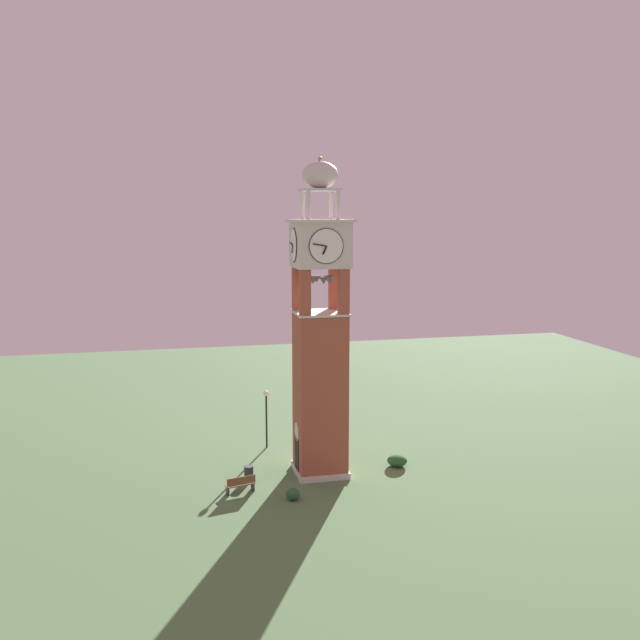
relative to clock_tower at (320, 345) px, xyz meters
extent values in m
plane|color=#517547|center=(0.00, 0.00, -7.57)|extent=(80.00, 80.00, 0.00)
cube|color=#9E4C38|center=(0.00, 0.00, -2.88)|extent=(2.72, 2.72, 9.38)
cube|color=beige|center=(0.00, 0.00, -7.39)|extent=(2.92, 2.92, 0.35)
cube|color=black|center=(0.00, -1.37, -6.42)|extent=(1.10, 0.04, 2.20)
cylinder|color=beige|center=(0.00, -1.37, -5.02)|extent=(1.10, 0.04, 1.10)
cube|color=#9E4C38|center=(-1.08, -1.08, 3.12)|extent=(0.56, 0.56, 2.62)
cube|color=#9E4C38|center=(1.08, -1.08, 3.12)|extent=(0.56, 0.56, 2.62)
cube|color=#9E4C38|center=(-1.08, 1.08, 3.12)|extent=(0.56, 0.56, 2.62)
cube|color=#9E4C38|center=(1.08, 1.08, 3.12)|extent=(0.56, 0.56, 2.62)
cube|color=beige|center=(0.00, 0.00, 1.87)|extent=(2.88, 2.88, 0.12)
cone|color=#4C4C51|center=(0.61, 0.07, 3.73)|extent=(0.48, 0.48, 0.37)
cone|color=#4C4C51|center=(0.24, 0.57, 3.73)|extent=(0.43, 0.43, 0.51)
cone|color=#4C4C51|center=(-0.29, 0.54, 3.73)|extent=(0.52, 0.52, 0.38)
cone|color=#4C4C51|center=(-0.61, -0.05, 3.73)|extent=(0.58, 0.58, 0.40)
cone|color=#4C4C51|center=(-0.27, -0.55, 3.73)|extent=(0.55, 0.55, 0.42)
cone|color=#4C4C51|center=(0.37, -0.48, 3.73)|extent=(0.57, 0.57, 0.35)
cube|color=beige|center=(0.00, 0.00, 5.68)|extent=(2.96, 2.96, 2.49)
cylinder|color=white|center=(0.00, -1.50, 5.68)|extent=(1.90, 0.05, 1.90)
torus|color=black|center=(0.00, -1.50, 5.68)|extent=(1.92, 0.06, 1.92)
cube|color=black|center=(-0.10, -1.56, 5.46)|extent=(0.28, 0.03, 0.47)
cube|color=black|center=(-0.37, -1.56, 5.74)|extent=(0.76, 0.03, 0.19)
cylinder|color=white|center=(0.00, 1.50, 5.68)|extent=(1.90, 0.05, 1.90)
torus|color=black|center=(0.00, 1.50, 5.68)|extent=(1.92, 0.06, 1.92)
cube|color=black|center=(-0.10, 1.56, 5.46)|extent=(0.28, 0.03, 0.47)
cube|color=black|center=(-0.37, 1.56, 5.74)|extent=(0.76, 0.03, 0.19)
cylinder|color=white|center=(-1.50, 0.00, 5.68)|extent=(0.05, 1.90, 1.90)
torus|color=black|center=(-1.50, 0.00, 5.68)|extent=(0.06, 1.92, 1.92)
cube|color=black|center=(-1.56, -0.10, 5.46)|extent=(0.03, 0.28, 0.47)
cube|color=black|center=(-1.56, -0.37, 5.74)|extent=(0.03, 0.76, 0.19)
cylinder|color=white|center=(1.50, 0.00, 5.68)|extent=(0.05, 1.90, 1.90)
torus|color=black|center=(1.50, 0.00, 5.68)|extent=(0.06, 1.92, 1.92)
cube|color=black|center=(1.56, -0.10, 5.46)|extent=(0.03, 0.28, 0.47)
cube|color=black|center=(1.56, -0.37, 5.74)|extent=(0.03, 0.76, 0.19)
cube|color=beige|center=(0.00, 0.00, 7.01)|extent=(3.32, 3.32, 0.16)
cylinder|color=beige|center=(-0.81, -0.81, 7.85)|extent=(0.22, 0.22, 1.54)
cylinder|color=beige|center=(0.82, -0.81, 7.85)|extent=(0.22, 0.22, 1.54)
cylinder|color=beige|center=(-0.81, 0.82, 7.85)|extent=(0.22, 0.22, 1.54)
cylinder|color=beige|center=(0.82, 0.82, 7.85)|extent=(0.22, 0.22, 1.54)
cube|color=beige|center=(0.00, 0.00, 8.68)|extent=(2.07, 2.07, 0.12)
ellipsoid|color=beige|center=(0.00, 0.00, 9.49)|extent=(1.99, 1.99, 1.48)
sphere|color=#B79338|center=(0.00, 0.00, 10.35)|extent=(0.24, 0.24, 0.24)
cube|color=brown|center=(1.85, -4.86, -7.12)|extent=(0.79, 1.66, 0.06)
cube|color=brown|center=(2.04, -4.82, -6.84)|extent=(0.41, 1.57, 0.44)
cube|color=#2D2D33|center=(2.02, -5.56, -7.36)|extent=(0.40, 0.17, 0.42)
cube|color=#2D2D33|center=(1.69, -4.16, -7.36)|extent=(0.40, 0.17, 0.42)
cylinder|color=black|center=(-4.99, -2.40, -5.86)|extent=(0.12, 0.12, 3.42)
sphere|color=#F9EFCC|center=(-4.99, -2.40, -3.97)|extent=(0.36, 0.36, 0.36)
cylinder|color=#2D2D33|center=(0.16, -4.19, -7.17)|extent=(0.52, 0.52, 0.80)
ellipsoid|color=#28562D|center=(3.43, -2.25, -7.25)|extent=(0.73, 0.73, 0.64)
ellipsoid|color=#28562D|center=(0.00, 4.75, -7.24)|extent=(1.20, 1.20, 0.66)
camera|label=1|loc=(36.81, -8.43, 7.28)|focal=38.03mm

